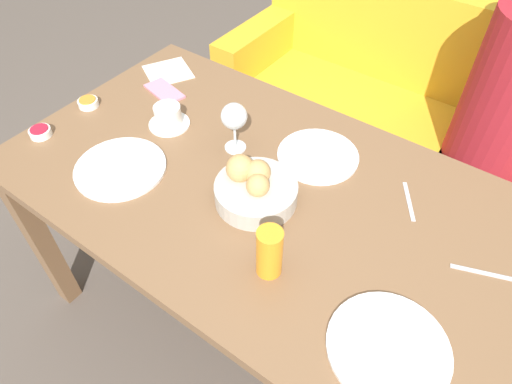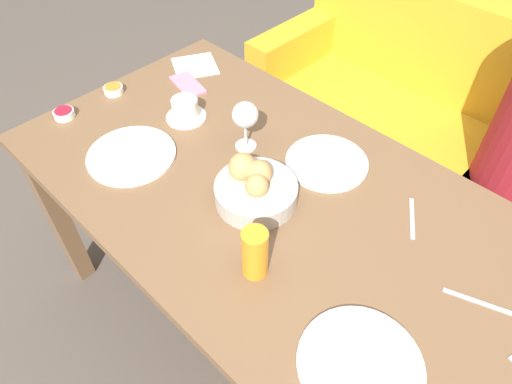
{
  "view_description": "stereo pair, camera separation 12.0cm",
  "coord_description": "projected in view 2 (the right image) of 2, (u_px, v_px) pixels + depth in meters",
  "views": [
    {
      "loc": [
        0.46,
        -0.71,
        1.65
      ],
      "look_at": [
        -0.03,
        -0.05,
        0.78
      ],
      "focal_mm": 32.0,
      "sensor_mm": 36.0,
      "label": 1
    },
    {
      "loc": [
        0.55,
        -0.64,
        1.65
      ],
      "look_at": [
        -0.03,
        -0.05,
        0.78
      ],
      "focal_mm": 32.0,
      "sensor_mm": 36.0,
      "label": 2
    }
  ],
  "objects": [
    {
      "name": "wine_glass",
      "position": [
        245.0,
        116.0,
        1.29
      ],
      "size": [
        0.08,
        0.08,
        0.16
      ],
      "color": "silver",
      "rests_on": "dining_table"
    },
    {
      "name": "ground_plane",
      "position": [
        270.0,
        325.0,
        1.78
      ],
      "size": [
        10.0,
        10.0,
        0.0
      ],
      "primitive_type": "plane",
      "color": "#564C44"
    },
    {
      "name": "napkin",
      "position": [
        195.0,
        66.0,
        1.67
      ],
      "size": [
        0.21,
        0.21,
        0.0
      ],
      "color": "silver",
      "rests_on": "dining_table"
    },
    {
      "name": "fork_silver",
      "position": [
        486.0,
        305.0,
        1.0
      ],
      "size": [
        0.18,
        0.07,
        0.0
      ],
      "color": "#B7B7BC",
      "rests_on": "dining_table"
    },
    {
      "name": "jam_bowl_berry",
      "position": [
        64.0,
        114.0,
        1.46
      ],
      "size": [
        0.07,
        0.07,
        0.03
      ],
      "color": "white",
      "rests_on": "dining_table"
    },
    {
      "name": "couch",
      "position": [
        447.0,
        141.0,
        2.06
      ],
      "size": [
        1.79,
        0.7,
        0.85
      ],
      "color": "gold",
      "rests_on": "ground_plane"
    },
    {
      "name": "juice_glass",
      "position": [
        255.0,
        253.0,
        1.02
      ],
      "size": [
        0.06,
        0.06,
        0.14
      ],
      "color": "orange",
      "rests_on": "dining_table"
    },
    {
      "name": "plate_near_right",
      "position": [
        360.0,
        364.0,
        0.91
      ],
      "size": [
        0.26,
        0.26,
        0.01
      ],
      "color": "white",
      "rests_on": "dining_table"
    },
    {
      "name": "cell_phone",
      "position": [
        188.0,
        85.0,
        1.59
      ],
      "size": [
        0.16,
        0.11,
        0.01
      ],
      "color": "pink",
      "rests_on": "dining_table"
    },
    {
      "name": "plate_far_center",
      "position": [
        327.0,
        162.0,
        1.31
      ],
      "size": [
        0.24,
        0.24,
        0.01
      ],
      "color": "white",
      "rests_on": "dining_table"
    },
    {
      "name": "spoon_coffee",
      "position": [
        412.0,
        218.0,
        1.17
      ],
      "size": [
        0.08,
        0.12,
        0.0
      ],
      "color": "#B7B7BC",
      "rests_on": "dining_table"
    },
    {
      "name": "plate_near_left",
      "position": [
        131.0,
        155.0,
        1.34
      ],
      "size": [
        0.26,
        0.26,
        0.01
      ],
      "color": "white",
      "rests_on": "dining_table"
    },
    {
      "name": "jam_bowl_honey",
      "position": [
        113.0,
        89.0,
        1.55
      ],
      "size": [
        0.07,
        0.07,
        0.03
      ],
      "color": "white",
      "rests_on": "dining_table"
    },
    {
      "name": "dining_table",
      "position": [
        275.0,
        217.0,
        1.3
      ],
      "size": [
        1.57,
        0.84,
        0.75
      ],
      "color": "brown",
      "rests_on": "ground_plane"
    },
    {
      "name": "coffee_cup",
      "position": [
        185.0,
        110.0,
        1.44
      ],
      "size": [
        0.13,
        0.13,
        0.07
      ],
      "color": "white",
      "rests_on": "dining_table"
    },
    {
      "name": "bread_basket",
      "position": [
        255.0,
        187.0,
        1.2
      ],
      "size": [
        0.22,
        0.22,
        0.12
      ],
      "color": "#B2ADA3",
      "rests_on": "dining_table"
    }
  ]
}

